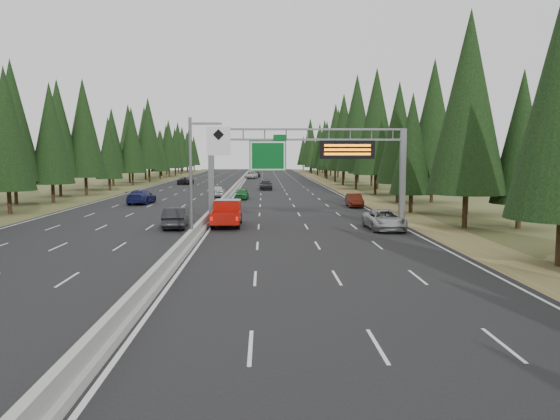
# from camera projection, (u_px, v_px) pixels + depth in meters

# --- Properties ---
(road) EXTENTS (32.00, 260.00, 0.08)m
(road) POSITION_uv_depth(u_px,v_px,m) (235.00, 189.00, 89.96)
(road) COLOR black
(road) RESTS_ON ground
(shoulder_right) EXTENTS (3.60, 260.00, 0.06)m
(shoulder_right) POSITION_uv_depth(u_px,v_px,m) (343.00, 189.00, 90.49)
(shoulder_right) COLOR olive
(shoulder_right) RESTS_ON ground
(shoulder_left) EXTENTS (3.60, 260.00, 0.06)m
(shoulder_left) POSITION_uv_depth(u_px,v_px,m) (127.00, 190.00, 89.43)
(shoulder_left) COLOR #434C23
(shoulder_left) RESTS_ON ground
(median_barrier) EXTENTS (0.70, 260.00, 0.85)m
(median_barrier) POSITION_uv_depth(u_px,v_px,m) (235.00, 187.00, 89.92)
(median_barrier) COLOR #969590
(median_barrier) RESTS_ON road
(sign_gantry) EXTENTS (16.75, 0.98, 7.80)m
(sign_gantry) POSITION_uv_depth(u_px,v_px,m) (315.00, 160.00, 44.83)
(sign_gantry) COLOR slate
(sign_gantry) RESTS_ON road
(hov_sign_pole) EXTENTS (2.80, 0.50, 8.00)m
(hov_sign_pole) POSITION_uv_depth(u_px,v_px,m) (200.00, 170.00, 34.77)
(hov_sign_pole) COLOR slate
(hov_sign_pole) RESTS_ON road
(tree_row_right) EXTENTS (11.69, 244.52, 18.98)m
(tree_row_right) POSITION_uv_depth(u_px,v_px,m) (379.00, 131.00, 82.47)
(tree_row_right) COLOR black
(tree_row_right) RESTS_ON ground
(tree_row_left) EXTENTS (11.97, 243.35, 18.19)m
(tree_row_left) POSITION_uv_depth(u_px,v_px,m) (74.00, 131.00, 76.86)
(tree_row_left) COLOR black
(tree_row_left) RESTS_ON ground
(silver_minivan) EXTENTS (2.67, 5.48, 1.50)m
(silver_minivan) POSITION_uv_depth(u_px,v_px,m) (384.00, 220.00, 41.11)
(silver_minivan) COLOR #9A999E
(silver_minivan) RESTS_ON road
(red_pickup) EXTENTS (2.21, 6.20, 2.02)m
(red_pickup) POSITION_uv_depth(u_px,v_px,m) (227.00, 211.00, 43.68)
(red_pickup) COLOR black
(red_pickup) RESTS_ON road
(car_ahead_green) EXTENTS (1.77, 4.11, 1.38)m
(car_ahead_green) POSITION_uv_depth(u_px,v_px,m) (242.00, 194.00, 69.53)
(car_ahead_green) COLOR #166329
(car_ahead_green) RESTS_ON road
(car_ahead_dkred) EXTENTS (1.57, 4.34, 1.42)m
(car_ahead_dkred) POSITION_uv_depth(u_px,v_px,m) (354.00, 200.00, 59.16)
(car_ahead_dkred) COLOR #51160B
(car_ahead_dkred) RESTS_ON road
(car_ahead_dkgrey) EXTENTS (2.13, 5.18, 1.50)m
(car_ahead_dkgrey) POSITION_uv_depth(u_px,v_px,m) (266.00, 185.00, 88.67)
(car_ahead_dkgrey) COLOR black
(car_ahead_dkgrey) RESTS_ON road
(car_ahead_white) EXTENTS (3.15, 6.11, 1.65)m
(car_ahead_white) POSITION_uv_depth(u_px,v_px,m) (251.00, 175.00, 131.61)
(car_ahead_white) COLOR #B7B7B7
(car_ahead_white) RESTS_ON road
(car_ahead_far) EXTENTS (1.85, 4.14, 1.38)m
(car_ahead_far) POSITION_uv_depth(u_px,v_px,m) (257.00, 174.00, 139.88)
(car_ahead_far) COLOR black
(car_ahead_far) RESTS_ON road
(car_onc_near) EXTENTS (2.02, 4.94, 1.59)m
(car_onc_near) POSITION_uv_depth(u_px,v_px,m) (176.00, 218.00, 42.10)
(car_onc_near) COLOR black
(car_onc_near) RESTS_ON road
(car_onc_blue) EXTENTS (2.67, 5.78, 1.64)m
(car_onc_blue) POSITION_uv_depth(u_px,v_px,m) (141.00, 197.00, 63.00)
(car_onc_blue) COLOR #171A52
(car_onc_blue) RESTS_ON road
(car_onc_white) EXTENTS (1.84, 4.50, 1.53)m
(car_onc_white) POSITION_uv_depth(u_px,v_px,m) (218.00, 191.00, 73.27)
(car_onc_white) COLOR silver
(car_onc_white) RESTS_ON road
(car_onc_far) EXTENTS (2.83, 5.28, 1.41)m
(car_onc_far) POSITION_uv_depth(u_px,v_px,m) (186.00, 181.00, 105.03)
(car_onc_far) COLOR black
(car_onc_far) RESTS_ON road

